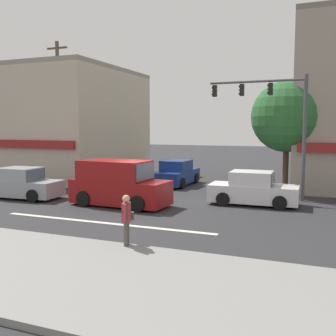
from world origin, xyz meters
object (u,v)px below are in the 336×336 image
at_px(sedan_crossing_center, 22,184).
at_px(pedestrian_foreground_with_bag, 127,219).
at_px(traffic_light_mast, 278,114).
at_px(utility_pole_far_right, 312,110).
at_px(street_tree, 287,117).
at_px(sedan_waiting_far, 253,190).
at_px(utility_pole_near_left, 59,112).
at_px(sedan_parked_curbside, 177,174).
at_px(van_crossing_leftbound, 119,184).

xyz_separation_m(sedan_crossing_center, pedestrian_foreground_with_bag, (9.06, -5.70, 0.24)).
relative_size(traffic_light_mast, pedestrian_foreground_with_bag, 3.71).
xyz_separation_m(utility_pole_far_right, pedestrian_foreground_with_bag, (-4.64, -14.20, -3.67)).
xyz_separation_m(street_tree, sedan_waiting_far, (-1.06, -4.52, -3.52)).
xyz_separation_m(street_tree, utility_pole_far_right, (1.27, 1.30, 0.39)).
bearing_deg(sedan_waiting_far, sedan_crossing_center, -166.76).
bearing_deg(utility_pole_near_left, pedestrian_foreground_with_bag, -45.37).
bearing_deg(pedestrian_foreground_with_bag, sedan_crossing_center, 147.81).
bearing_deg(sedan_parked_curbside, sedan_waiting_far, -39.48).
relative_size(sedan_parked_curbside, sedan_crossing_center, 0.99).
relative_size(street_tree, utility_pole_far_right, 0.70).
relative_size(utility_pole_far_right, sedan_parked_curbside, 2.16).
xyz_separation_m(street_tree, pedestrian_foreground_with_bag, (-3.37, -12.90, -3.28)).
relative_size(van_crossing_leftbound, pedestrian_foreground_with_bag, 2.82).
height_order(traffic_light_mast, pedestrian_foreground_with_bag, traffic_light_mast).
height_order(traffic_light_mast, sedan_parked_curbside, traffic_light_mast).
bearing_deg(utility_pole_near_left, sedan_waiting_far, -7.52).
distance_m(sedan_waiting_far, pedestrian_foreground_with_bag, 8.70).
relative_size(sedan_waiting_far, sedan_crossing_center, 0.99).
bearing_deg(sedan_waiting_far, utility_pole_near_left, 172.48).
bearing_deg(sedan_crossing_center, sedan_waiting_far, 13.24).
height_order(street_tree, utility_pole_near_left, utility_pole_near_left).
bearing_deg(utility_pole_far_right, traffic_light_mast, -110.97).
bearing_deg(utility_pole_far_right, pedestrian_foreground_with_bag, -108.11).
distance_m(traffic_light_mast, sedan_parked_curbside, 7.78).
relative_size(utility_pole_near_left, sedan_waiting_far, 2.12).
height_order(utility_pole_near_left, pedestrian_foreground_with_bag, utility_pole_near_left).
xyz_separation_m(sedan_waiting_far, van_crossing_leftbound, (-5.80, -2.53, 0.29)).
xyz_separation_m(sedan_waiting_far, sedan_parked_curbside, (-5.54, 4.56, 0.00)).
bearing_deg(traffic_light_mast, van_crossing_leftbound, -146.32).
bearing_deg(utility_pole_near_left, traffic_light_mast, 1.25).
distance_m(utility_pole_near_left, sedan_parked_curbside, 8.21).
height_order(utility_pole_near_left, sedan_waiting_far, utility_pole_near_left).
relative_size(street_tree, utility_pole_near_left, 0.71).
bearing_deg(sedan_crossing_center, traffic_light_mast, 20.52).
bearing_deg(sedan_waiting_far, van_crossing_leftbound, -156.49).
relative_size(van_crossing_leftbound, sedan_crossing_center, 1.12).
distance_m(utility_pole_far_right, traffic_light_mast, 4.22).
bearing_deg(street_tree, sedan_waiting_far, -103.15).
relative_size(street_tree, sedan_crossing_center, 1.49).
height_order(street_tree, utility_pole_far_right, utility_pole_far_right).
xyz_separation_m(sedan_parked_curbside, sedan_crossing_center, (-5.83, -7.24, 0.00)).
xyz_separation_m(van_crossing_leftbound, sedan_crossing_center, (-5.57, -0.15, -0.29)).
bearing_deg(utility_pole_near_left, van_crossing_leftbound, -32.97).
distance_m(utility_pole_near_left, pedestrian_foreground_with_bag, 14.49).
height_order(sedan_waiting_far, pedestrian_foreground_with_bag, pedestrian_foreground_with_bag).
distance_m(street_tree, traffic_light_mast, 2.64).
xyz_separation_m(utility_pole_near_left, sedan_crossing_center, (0.80, -4.28, -3.84)).
bearing_deg(sedan_parked_curbside, traffic_light_mast, -22.81).
distance_m(sedan_crossing_center, pedestrian_foreground_with_bag, 10.71).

